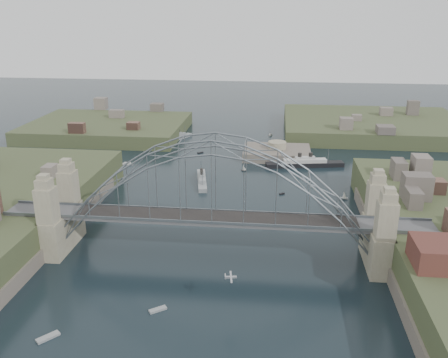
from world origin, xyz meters
The scene contains 19 objects.
ground centered at (0.00, 0.00, 0.00)m, with size 500.00×500.00×0.00m, color black.
bridge centered at (0.00, 0.00, 12.32)m, with size 84.00×13.80×24.60m.
headland_nw centered at (-55.00, 95.00, 0.50)m, with size 60.00×45.00×9.00m, color #3C4527.
headland_ne centered at (50.00, 110.00, 0.75)m, with size 70.00×55.00×9.50m, color #3C4527.
fort_island centered at (12.00, 70.00, -0.34)m, with size 22.00×16.00×9.40m.
naval_cruiser_near centered at (-9.14, 42.64, 0.80)m, with size 5.43×17.38×5.17m.
naval_cruiser_far centered at (-25.70, 89.14, 0.79)m, with size 8.99×14.11×5.05m.
ocean_liner centered at (20.82, 60.88, 0.94)m, with size 24.76×7.69×6.03m.
aeroplane centered at (5.01, -18.70, 6.44)m, with size 1.99×3.64×0.53m.
small_boat_a centered at (-18.56, 19.61, 0.15)m, with size 2.89×2.09×0.45m.
small_boat_b centered at (13.67, 35.67, 0.15)m, with size 1.52×1.36×0.45m.
small_boat_c centered at (-6.76, -19.84, 0.15)m, with size 2.93×2.50×0.45m.
small_boat_d centered at (29.79, 34.07, 0.94)m, with size 2.04×1.10×2.38m.
small_boat_e centered at (-35.31, 56.52, 0.28)m, with size 3.53×1.26×1.43m.
small_boat_f centered at (2.05, 54.28, 1.05)m, with size 1.43×1.08×2.38m.
small_boat_h centered at (-14.23, 72.08, 0.15)m, with size 2.10×1.92×0.45m.
small_boat_i centered at (32.29, 10.15, 0.29)m, with size 2.51×1.37×1.43m.
small_boat_j centered at (-21.53, -28.61, 0.15)m, with size 3.16×3.38×0.45m.
small_boat_k centered at (9.27, 99.26, 0.29)m, with size 1.51×2.24×1.43m.
Camera 1 is at (11.57, -85.89, 46.82)m, focal length 38.70 mm.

